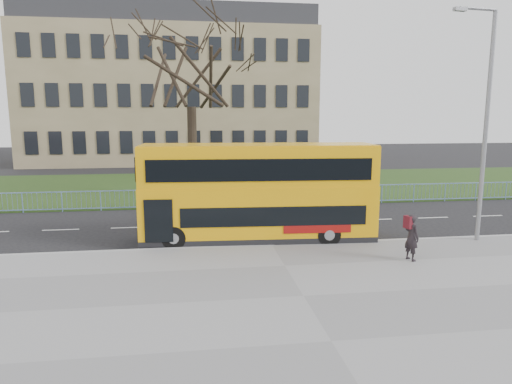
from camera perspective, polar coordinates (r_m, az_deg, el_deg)
The scene contains 10 objects.
ground at distance 19.51m, azimuth 1.20°, elevation -5.65°, with size 120.00×120.00×0.00m, color black.
pavement at distance 13.22m, azimuth 5.95°, elevation -13.02°, with size 80.00×10.50×0.12m, color slate.
kerb at distance 18.02m, azimuth 1.98°, elevation -6.72°, with size 80.00×0.20×0.14m, color #979699.
grass_verge at distance 33.41m, azimuth -2.68°, elevation 0.83°, with size 80.00×15.40×0.08m, color #203915.
guard_railing at distance 25.77m, azimuth -1.12°, elevation -0.64°, with size 40.00×0.12×1.10m, color #7093C8, non-canonical shape.
bare_tree at distance 28.62m, azimuth -8.11°, elevation 12.63°, with size 9.25×9.25×13.22m, color black, non-canonical shape.
civic_building at distance 53.65m, azimuth -10.26°, elevation 11.45°, with size 30.00×15.00×14.00m, color #847654.
yellow_bus at distance 18.50m, azimuth 0.27°, elevation 0.19°, with size 9.49×2.75×3.93m.
pedestrian at distance 16.80m, azimuth 18.87°, elevation -5.38°, with size 0.60×0.39×1.64m, color black.
street_lamp at distance 20.04m, azimuth 26.64°, elevation 8.31°, with size 1.90×0.40×8.96m.
Camera 1 is at (-2.99, -18.58, 5.13)m, focal length 32.00 mm.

